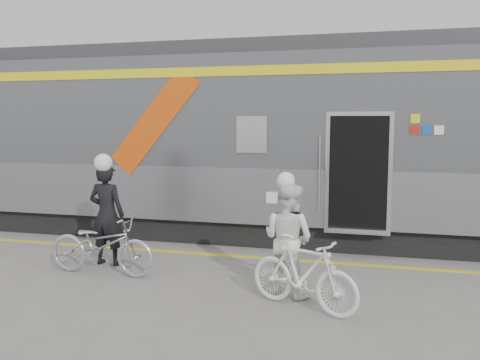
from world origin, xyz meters
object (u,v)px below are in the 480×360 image
(bicycle_left, at_px, (101,245))
(woman, at_px, (288,239))
(bicycle_right, at_px, (303,273))
(man, at_px, (107,214))

(bicycle_left, distance_m, woman, 3.13)
(bicycle_left, xyz_separation_m, bicycle_right, (3.41, -0.73, 0.00))
(bicycle_left, bearing_deg, bicycle_right, -100.53)
(bicycle_right, bearing_deg, bicycle_left, 102.82)
(woman, distance_m, bicycle_right, 0.70)
(man, xyz_separation_m, bicycle_left, (0.20, -0.55, -0.40))
(man, bearing_deg, bicycle_right, 162.02)
(man, bearing_deg, bicycle_left, 111.50)
(man, relative_size, woman, 1.09)
(woman, relative_size, bicycle_right, 0.99)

